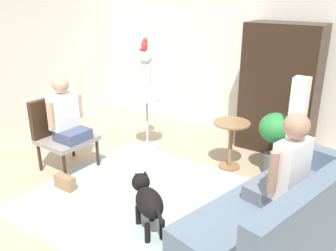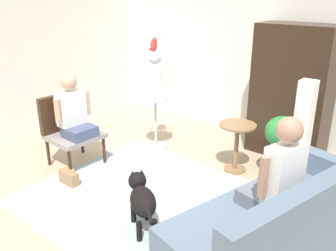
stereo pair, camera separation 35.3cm
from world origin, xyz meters
name	(u,v)px [view 1 (the left image)]	position (x,y,z in m)	size (l,w,h in m)	color
ground_plane	(153,206)	(0.00, 0.00, 0.00)	(7.01, 7.01, 0.00)	tan
back_wall	(255,47)	(0.00, 2.76, 1.44)	(6.45, 0.12, 2.89)	silver
left_wall	(3,51)	(-2.98, 0.30, 1.44)	(0.12, 5.99, 2.89)	silver
area_rug	(145,199)	(-0.17, 0.07, 0.00)	(2.57, 2.32, 0.01)	#9EB2B7
couch	(285,217)	(1.41, 0.19, 0.30)	(1.38, 2.25, 0.87)	slate
armchair	(60,128)	(-1.64, 0.12, 0.55)	(0.64, 0.68, 0.96)	#382316
person_on_couch	(285,169)	(1.36, 0.17, 0.80)	(0.53, 0.52, 0.91)	slate
person_on_armchair	(66,114)	(-1.48, 0.12, 0.79)	(0.44, 0.54, 0.83)	#434C6E
round_end_table	(231,138)	(0.29, 1.37, 0.43)	(0.49, 0.49, 0.66)	olive
dog	(148,200)	(0.20, -0.34, 0.33)	(0.67, 0.50, 0.54)	black
bird_cage_stand	(147,97)	(-1.03, 1.25, 0.82)	(0.45, 0.45, 1.48)	silver
parrot	(144,45)	(-1.04, 1.25, 1.58)	(0.17, 0.10, 0.20)	red
potted_plant	(275,135)	(0.84, 1.53, 0.55)	(0.43, 0.43, 0.84)	#4C5156
column_lamp	(295,133)	(1.10, 1.44, 0.67)	(0.20, 0.20, 1.36)	#4C4742
armoire_cabinet	(280,89)	(0.59, 2.35, 0.94)	(1.05, 0.56, 1.88)	black
handbag	(65,182)	(-1.12, -0.29, 0.09)	(0.28, 0.11, 0.17)	#99724C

